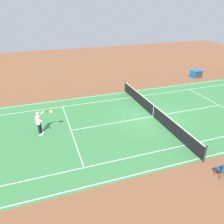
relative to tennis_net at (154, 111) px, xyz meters
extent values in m
plane|color=brown|center=(0.00, 0.00, -0.49)|extent=(60.00, 60.00, 0.00)
cube|color=#387A42|center=(0.00, 0.00, -0.49)|extent=(24.20, 11.40, 0.00)
cube|color=white|center=(0.00, -5.50, -0.49)|extent=(23.80, 0.05, 0.01)
cube|color=white|center=(0.00, 5.50, -0.49)|extent=(23.80, 0.05, 0.01)
cube|color=white|center=(0.00, -4.11, -0.49)|extent=(23.80, 0.05, 0.01)
cube|color=white|center=(0.00, 4.11, -0.49)|extent=(23.80, 0.05, 0.01)
cube|color=white|center=(6.40, 0.00, -0.49)|extent=(0.05, 8.22, 0.01)
cube|color=white|center=(-6.40, 0.00, -0.49)|extent=(0.05, 8.22, 0.01)
cube|color=white|center=(0.00, 0.00, -0.49)|extent=(12.80, 0.05, 0.01)
cylinder|color=#2D2D33|center=(0.00, -5.80, 0.05)|extent=(0.10, 0.10, 1.08)
cylinder|color=#2D2D33|center=(0.00, 5.80, 0.05)|extent=(0.10, 0.10, 1.08)
cube|color=black|center=(0.00, 0.00, -0.05)|extent=(0.02, 11.60, 0.88)
cube|color=white|center=(0.00, 0.00, 0.46)|extent=(0.04, 11.60, 0.06)
cube|color=white|center=(0.00, 0.00, -0.05)|extent=(0.04, 0.06, 0.88)
cylinder|color=black|center=(8.45, -0.09, -0.04)|extent=(0.15, 0.15, 0.74)
cube|color=white|center=(8.39, -0.07, -0.45)|extent=(0.30, 0.20, 0.09)
cylinder|color=black|center=(8.36, -0.32, -0.04)|extent=(0.15, 0.15, 0.74)
cube|color=white|center=(8.30, -0.30, -0.45)|extent=(0.30, 0.20, 0.09)
cube|color=white|center=(8.40, -0.21, 0.61)|extent=(0.36, 0.44, 0.56)
sphere|color=beige|center=(8.40, -0.21, 1.04)|extent=(0.23, 0.23, 0.23)
cylinder|color=beige|center=(8.34, 0.12, 0.74)|extent=(0.37, 0.33, 0.26)
cylinder|color=beige|center=(8.14, -0.40, 0.94)|extent=(0.42, 0.11, 0.30)
cylinder|color=#232326|center=(7.82, -0.34, 1.05)|extent=(0.27, 0.14, 0.04)
torus|color=#232326|center=(7.55, -0.24, 1.05)|extent=(0.30, 0.14, 0.31)
cylinder|color=#C6D84C|center=(7.55, -0.24, 1.05)|extent=(0.25, 0.10, 0.27)
sphere|color=#CCE01E|center=(-3.67, -3.67, -0.46)|extent=(0.07, 0.07, 0.07)
cylinder|color=#38383D|center=(0.14, 6.82, -0.27)|extent=(0.04, 0.04, 0.44)
cylinder|color=#38383D|center=(-0.22, 6.82, -0.27)|extent=(0.04, 0.04, 0.44)
cylinder|color=#38383D|center=(0.14, 7.18, -0.27)|extent=(0.04, 0.04, 0.44)
cube|color=navy|center=(-0.04, 7.00, -0.03)|extent=(0.44, 0.44, 0.04)
cube|color=#2D2D33|center=(-9.68, -7.29, -0.09)|extent=(1.10, 0.70, 0.80)
cube|color=blue|center=(-9.68, -7.29, 0.33)|extent=(1.24, 0.84, 0.06)
cube|color=blue|center=(-9.08, -7.29, -0.07)|extent=(0.06, 0.84, 0.84)
camera|label=1|loc=(8.06, 13.48, 7.50)|focal=35.75mm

